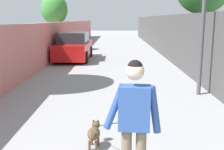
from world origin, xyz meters
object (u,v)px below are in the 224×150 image
Objects in this scene: tree_left_mid at (54,10)px; dog at (94,133)px; person_skateboarder at (134,117)px; car_near at (74,47)px.

tree_left_mid is 2.33× the size of dog.
car_near is at bearing 12.00° from person_skateboarder.
dog is at bearing -169.57° from car_near.
tree_left_mid is 17.32m from person_skateboarder.
tree_left_mid is at bearing 24.24° from car_near.
dog is (-15.20, -3.97, -2.62)m from tree_left_mid.
tree_left_mid reaches higher than car_near.
tree_left_mid is 5.30m from car_near.
person_skateboarder reaches higher than dog.
person_skateboarder is at bearing -168.00° from car_near.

